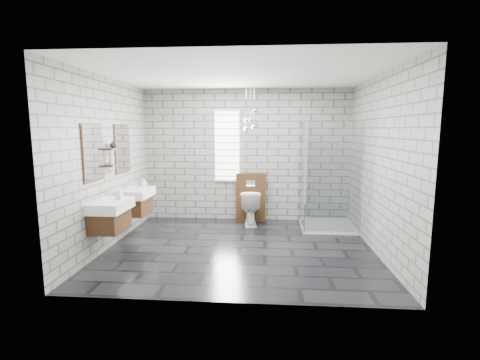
# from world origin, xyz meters

# --- Properties ---
(floor) EXTENTS (4.20, 3.60, 0.02)m
(floor) POSITION_xyz_m (0.00, 0.00, -0.01)
(floor) COLOR black
(floor) RESTS_ON ground
(ceiling) EXTENTS (4.20, 3.60, 0.02)m
(ceiling) POSITION_xyz_m (0.00, 0.00, 2.71)
(ceiling) COLOR white
(ceiling) RESTS_ON wall_back
(wall_back) EXTENTS (4.20, 0.02, 2.70)m
(wall_back) POSITION_xyz_m (0.00, 1.81, 1.35)
(wall_back) COLOR gray
(wall_back) RESTS_ON floor
(wall_front) EXTENTS (4.20, 0.02, 2.70)m
(wall_front) POSITION_xyz_m (0.00, -1.81, 1.35)
(wall_front) COLOR gray
(wall_front) RESTS_ON floor
(wall_left) EXTENTS (0.02, 3.60, 2.70)m
(wall_left) POSITION_xyz_m (-2.11, 0.00, 1.35)
(wall_left) COLOR gray
(wall_left) RESTS_ON floor
(wall_right) EXTENTS (0.02, 3.60, 2.70)m
(wall_right) POSITION_xyz_m (2.11, 0.00, 1.35)
(wall_right) COLOR gray
(wall_right) RESTS_ON floor
(vanity_left) EXTENTS (0.47, 0.70, 1.57)m
(vanity_left) POSITION_xyz_m (-1.91, -0.53, 0.76)
(vanity_left) COLOR #412714
(vanity_left) RESTS_ON wall_left
(vanity_right) EXTENTS (0.47, 0.70, 1.57)m
(vanity_right) POSITION_xyz_m (-1.91, 0.51, 0.76)
(vanity_right) COLOR #412714
(vanity_right) RESTS_ON wall_left
(shelf_lower) EXTENTS (0.14, 0.30, 0.03)m
(shelf_lower) POSITION_xyz_m (-2.03, -0.05, 1.32)
(shelf_lower) COLOR #412714
(shelf_lower) RESTS_ON wall_left
(shelf_upper) EXTENTS (0.14, 0.30, 0.03)m
(shelf_upper) POSITION_xyz_m (-2.03, -0.05, 1.58)
(shelf_upper) COLOR #412714
(shelf_upper) RESTS_ON wall_left
(window) EXTENTS (0.56, 0.05, 1.48)m
(window) POSITION_xyz_m (-0.40, 1.78, 1.55)
(window) COLOR white
(window) RESTS_ON wall_back
(cistern_panel) EXTENTS (0.60, 0.20, 1.00)m
(cistern_panel) POSITION_xyz_m (0.10, 1.70, 0.50)
(cistern_panel) COLOR #412714
(cistern_panel) RESTS_ON floor
(flush_plate) EXTENTS (0.18, 0.01, 0.12)m
(flush_plate) POSITION_xyz_m (0.10, 1.60, 0.80)
(flush_plate) COLOR silver
(flush_plate) RESTS_ON cistern_panel
(shower_enclosure) EXTENTS (1.00, 1.00, 2.03)m
(shower_enclosure) POSITION_xyz_m (1.50, 1.18, 0.50)
(shower_enclosure) COLOR white
(shower_enclosure) RESTS_ON floor
(pendant_cluster) EXTENTS (0.24, 0.23, 0.84)m
(pendant_cluster) POSITION_xyz_m (0.09, 1.37, 2.05)
(pendant_cluster) COLOR silver
(pendant_cluster) RESTS_ON ceiling
(toilet) EXTENTS (0.44, 0.70, 0.69)m
(toilet) POSITION_xyz_m (0.10, 1.42, 0.34)
(toilet) COLOR white
(toilet) RESTS_ON floor
(soap_bottle_a) EXTENTS (0.09, 0.09, 0.17)m
(soap_bottle_a) POSITION_xyz_m (-1.78, -0.39, 0.93)
(soap_bottle_a) COLOR #B2B2B2
(soap_bottle_a) RESTS_ON vanity_left
(soap_bottle_b) EXTENTS (0.15, 0.15, 0.14)m
(soap_bottle_b) POSITION_xyz_m (-1.83, 0.77, 0.92)
(soap_bottle_b) COLOR #B2B2B2
(soap_bottle_b) RESTS_ON vanity_right
(soap_bottle_c) EXTENTS (0.11, 0.11, 0.22)m
(soap_bottle_c) POSITION_xyz_m (-2.02, -0.08, 1.45)
(soap_bottle_c) COLOR #B2B2B2
(soap_bottle_c) RESTS_ON shelf_lower
(vase) EXTENTS (0.14, 0.14, 0.11)m
(vase) POSITION_xyz_m (-2.02, -0.00, 1.65)
(vase) COLOR #B2B2B2
(vase) RESTS_ON shelf_upper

